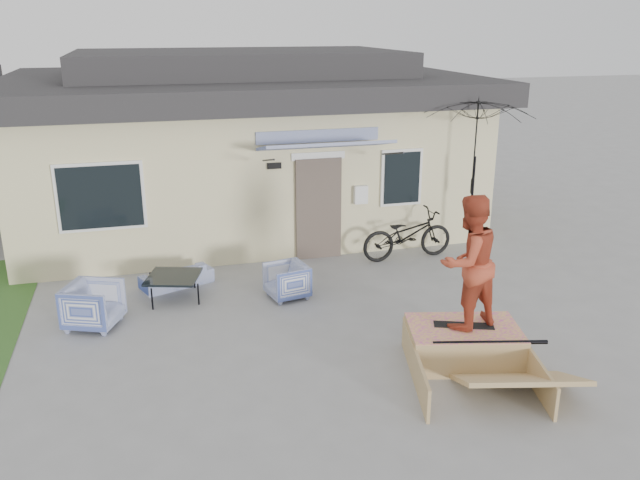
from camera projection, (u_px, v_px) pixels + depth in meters
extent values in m
plane|color=gray|center=(333.00, 366.00, 9.38)|extent=(90.00, 90.00, 0.00)
cube|color=beige|center=(242.00, 157.00, 16.22)|extent=(10.00, 7.00, 3.00)
cube|color=#242426|center=(239.00, 85.00, 15.67)|extent=(10.80, 7.80, 0.50)
cube|color=#242426|center=(239.00, 61.00, 15.50)|extent=(7.50, 4.50, 0.60)
cube|color=brown|center=(319.00, 209.00, 13.38)|extent=(0.95, 0.08, 2.10)
cube|color=white|center=(101.00, 197.00, 12.16)|extent=(1.60, 0.06, 1.30)
cube|color=white|center=(401.00, 177.00, 13.67)|extent=(0.90, 0.06, 1.20)
cube|color=#364A9D|center=(325.00, 145.00, 12.47)|extent=(2.50, 1.09, 0.29)
imported|color=#364A9D|center=(176.00, 273.00, 12.16)|extent=(1.37, 0.83, 0.51)
imported|color=#364A9D|center=(93.00, 303.00, 10.48)|extent=(0.98, 1.01, 0.81)
imported|color=#364A9D|center=(287.00, 279.00, 11.62)|extent=(0.75, 0.78, 0.69)
cube|color=black|center=(174.00, 287.00, 11.61)|extent=(1.10, 1.10, 0.43)
imported|color=black|center=(408.00, 229.00, 13.46)|extent=(2.00, 0.79, 1.26)
cylinder|color=black|center=(471.00, 206.00, 13.59)|extent=(0.05, 0.05, 2.10)
imported|color=black|center=(474.00, 173.00, 13.37)|extent=(2.59, 2.46, 0.90)
cube|color=black|center=(464.00, 325.00, 9.41)|extent=(0.87, 0.51, 0.05)
imported|color=#B24228|center=(469.00, 260.00, 9.09)|extent=(1.10, 0.95, 1.93)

